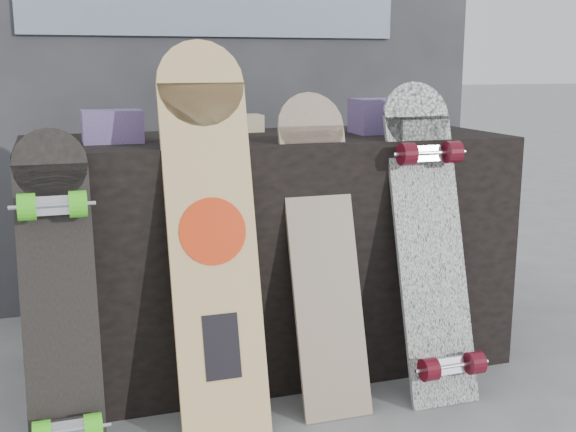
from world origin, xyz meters
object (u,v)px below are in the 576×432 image
object	(u,v)px
vendor_table	(269,251)
longboard_geisha	(212,226)
longboard_cascadia	(431,237)
longboard_celtic	(322,242)
skateboard_dark	(59,295)

from	to	relation	value
vendor_table	longboard_geisha	size ratio (longest dim) A/B	1.44
vendor_table	longboard_cascadia	distance (m)	0.57
vendor_table	longboard_celtic	world-z (taller)	longboard_celtic
vendor_table	longboard_geisha	distance (m)	0.49
longboard_geisha	skateboard_dark	bearing A→B (deg)	-170.22
vendor_table	longboard_celtic	size ratio (longest dim) A/B	1.67
longboard_geisha	longboard_celtic	world-z (taller)	longboard_geisha
longboard_cascadia	skateboard_dark	size ratio (longest dim) A/B	1.13
longboard_geisha	longboard_celtic	distance (m)	0.35
longboard_geisha	longboard_cascadia	distance (m)	0.70
longboard_celtic	skateboard_dark	distance (m)	0.78
longboard_geisha	longboard_celtic	xyz separation A→B (m)	(0.34, 0.02, -0.08)
longboard_celtic	skateboard_dark	bearing A→B (deg)	-173.22
vendor_table	longboard_cascadia	world-z (taller)	longboard_cascadia
vendor_table	longboard_geisha	bearing A→B (deg)	-127.85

